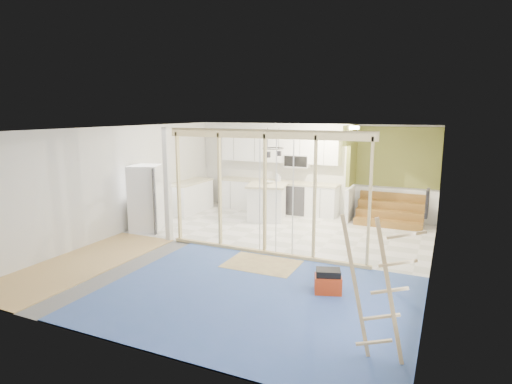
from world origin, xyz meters
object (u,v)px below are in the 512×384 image
at_px(island, 267,202).
at_px(ladder, 377,290).
at_px(toolbox, 328,282).
at_px(fridge, 146,198).

height_order(island, ladder, ladder).
height_order(island, toolbox, island).
distance_m(island, toolbox, 4.91).
bearing_deg(fridge, toolbox, -41.48).
distance_m(fridge, ladder, 7.03).
relative_size(island, toolbox, 2.40).
bearing_deg(island, fridge, -149.51).
relative_size(fridge, island, 1.34).
xyz_separation_m(fridge, island, (2.31, 2.22, -0.33)).
bearing_deg(ladder, toolbox, 105.20).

